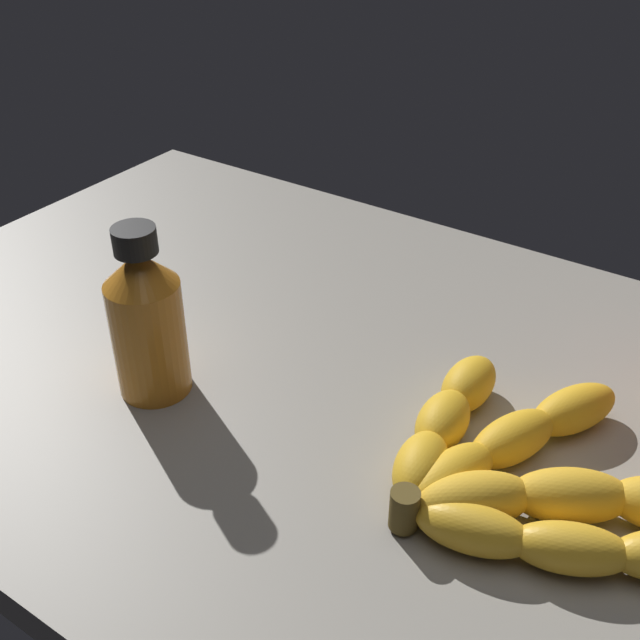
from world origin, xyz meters
The scene contains 3 objects.
ground_plane centered at (0.00, 0.00, -1.64)cm, with size 95.98×59.43×3.27cm, color gray.
banana_bunch centered at (-16.39, 4.30, 1.79)cm, with size 23.30×21.71×3.77cm.
honey_bottle centered at (12.97, 9.87, 6.67)cm, with size 5.86×5.86×14.64cm.
Camera 1 is at (-25.90, 43.56, 40.04)cm, focal length 43.22 mm.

